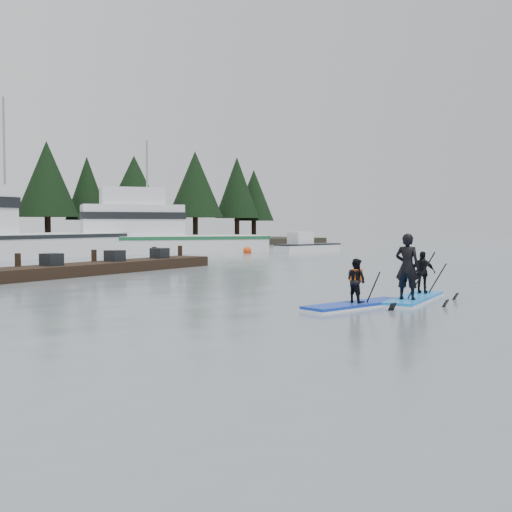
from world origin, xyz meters
TOP-DOWN VIEW (x-y plane):
  - ground at (0.00, 0.00)m, footprint 160.00×160.00m
  - fishing_boat_medium at (9.99, 30.93)m, footprint 16.42×9.51m
  - skiff at (19.42, 24.21)m, footprint 5.44×1.81m
  - floating_dock at (-1.83, 15.25)m, footprint 14.13×6.30m
  - buoy_c at (14.93, 25.83)m, footprint 0.60×0.60m
  - paddleboard_solo at (-0.87, 0.68)m, footprint 3.33×1.09m
  - paddleboard_duo at (1.33, 0.53)m, footprint 3.60×2.15m

SIDE VIEW (x-z plane):
  - ground at x=0.00m, z-range 0.00..0.00m
  - buoy_c at x=14.93m, z-range -0.30..0.30m
  - floating_dock at x=-1.83m, z-range 0.00..0.48m
  - skiff at x=19.42m, z-range 0.00..0.63m
  - paddleboard_solo at x=-0.87m, z-range -0.52..1.26m
  - paddleboard_duo at x=1.33m, z-range -0.54..1.84m
  - fishing_boat_medium at x=9.99m, z-range -3.95..5.28m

